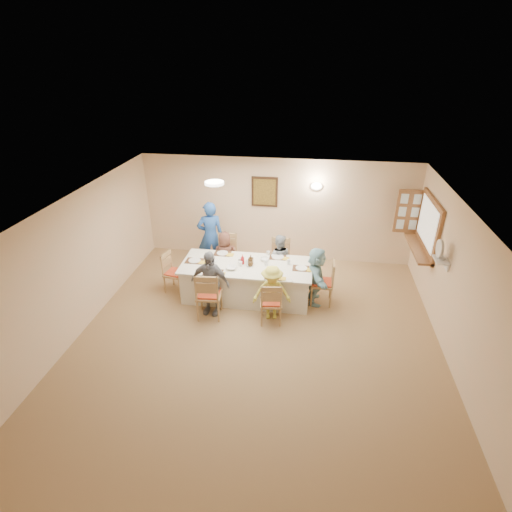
# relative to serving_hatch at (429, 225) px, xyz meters

# --- Properties ---
(ground) EXTENTS (7.00, 7.00, 0.00)m
(ground) POSITION_rel_serving_hatch_xyz_m (-3.21, -2.40, -1.50)
(ground) COLOR #A37952
(room_walls) EXTENTS (7.00, 7.00, 7.00)m
(room_walls) POSITION_rel_serving_hatch_xyz_m (-3.21, -2.40, 0.01)
(room_walls) COLOR beige
(room_walls) RESTS_ON ground
(wall_picture) EXTENTS (0.62, 0.05, 0.72)m
(wall_picture) POSITION_rel_serving_hatch_xyz_m (-3.51, 1.06, 0.20)
(wall_picture) COLOR black
(wall_picture) RESTS_ON room_walls
(wall_sconce) EXTENTS (0.26, 0.09, 0.18)m
(wall_sconce) POSITION_rel_serving_hatch_xyz_m (-2.31, 1.04, 0.40)
(wall_sconce) COLOR white
(wall_sconce) RESTS_ON room_walls
(ceiling_light) EXTENTS (0.36, 0.36, 0.05)m
(ceiling_light) POSITION_rel_serving_hatch_xyz_m (-4.21, -0.90, 0.97)
(ceiling_light) COLOR white
(ceiling_light) RESTS_ON room_walls
(serving_hatch) EXTENTS (0.06, 1.50, 1.15)m
(serving_hatch) POSITION_rel_serving_hatch_xyz_m (0.00, 0.00, 0.00)
(serving_hatch) COLOR brown
(serving_hatch) RESTS_ON room_walls
(hatch_sill) EXTENTS (0.30, 1.50, 0.05)m
(hatch_sill) POSITION_rel_serving_hatch_xyz_m (-0.12, 0.00, -0.53)
(hatch_sill) COLOR brown
(hatch_sill) RESTS_ON room_walls
(shutter_door) EXTENTS (0.55, 0.04, 1.00)m
(shutter_door) POSITION_rel_serving_hatch_xyz_m (-0.26, 0.76, 0.00)
(shutter_door) COLOR brown
(shutter_door) RESTS_ON room_walls
(fan_shelf) EXTENTS (0.22, 0.36, 0.03)m
(fan_shelf) POSITION_rel_serving_hatch_xyz_m (-0.08, -1.35, -0.10)
(fan_shelf) COLOR white
(fan_shelf) RESTS_ON room_walls
(desk_fan) EXTENTS (0.30, 0.30, 0.28)m
(desk_fan) POSITION_rel_serving_hatch_xyz_m (-0.11, -1.35, 0.05)
(desk_fan) COLOR #A5A5A8
(desk_fan) RESTS_ON fan_shelf
(dining_table) EXTENTS (2.68, 1.13, 0.76)m
(dining_table) POSITION_rel_serving_hatch_xyz_m (-3.63, -0.85, -1.12)
(dining_table) COLOR white
(dining_table) RESTS_ON ground
(chair_back_left) EXTENTS (0.50, 0.50, 0.99)m
(chair_back_left) POSITION_rel_serving_hatch_xyz_m (-4.23, -0.05, -1.00)
(chair_back_left) COLOR tan
(chair_back_left) RESTS_ON ground
(chair_back_right) EXTENTS (0.49, 0.49, 0.96)m
(chair_back_right) POSITION_rel_serving_hatch_xyz_m (-3.03, -0.05, -1.02)
(chair_back_right) COLOR tan
(chair_back_right) RESTS_ON ground
(chair_front_left) EXTENTS (0.53, 0.53, 1.02)m
(chair_front_left) POSITION_rel_serving_hatch_xyz_m (-4.23, -1.65, -0.99)
(chair_front_left) COLOR tan
(chair_front_left) RESTS_ON ground
(chair_front_right) EXTENTS (0.48, 0.48, 0.89)m
(chair_front_right) POSITION_rel_serving_hatch_xyz_m (-3.03, -1.65, -1.06)
(chair_front_right) COLOR tan
(chair_front_right) RESTS_ON ground
(chair_left_end) EXTENTS (0.51, 0.51, 0.89)m
(chair_left_end) POSITION_rel_serving_hatch_xyz_m (-5.18, -0.85, -1.05)
(chair_left_end) COLOR tan
(chair_left_end) RESTS_ON ground
(chair_right_end) EXTENTS (0.47, 0.47, 0.96)m
(chair_right_end) POSITION_rel_serving_hatch_xyz_m (-2.08, -0.85, -1.02)
(chair_right_end) COLOR tan
(chair_right_end) RESTS_ON ground
(diner_back_left) EXTENTS (0.70, 0.58, 1.14)m
(diner_back_left) POSITION_rel_serving_hatch_xyz_m (-4.23, -0.17, -0.93)
(diner_back_left) COLOR #533025
(diner_back_left) RESTS_ON ground
(diner_back_right) EXTENTS (0.58, 0.47, 1.16)m
(diner_back_right) POSITION_rel_serving_hatch_xyz_m (-3.03, -0.17, -0.92)
(diner_back_right) COLOR #8F969F
(diner_back_right) RESTS_ON ground
(diner_front_left) EXTENTS (0.90, 0.58, 1.35)m
(diner_front_left) POSITION_rel_serving_hatch_xyz_m (-4.23, -1.53, -0.82)
(diner_front_left) COLOR gray
(diner_front_left) RESTS_ON ground
(diner_front_right) EXTENTS (0.86, 0.65, 1.13)m
(diner_front_right) POSITION_rel_serving_hatch_xyz_m (-3.03, -1.53, -0.94)
(diner_front_right) COLOR #DED94F
(diner_front_right) RESTS_ON ground
(diner_right_end) EXTENTS (1.21, 0.57, 1.23)m
(diner_right_end) POSITION_rel_serving_hatch_xyz_m (-2.21, -0.85, -0.88)
(diner_right_end) COLOR #94C9D6
(diner_right_end) RESTS_ON ground
(caregiver) EXTENTS (0.86, 0.78, 1.66)m
(caregiver) POSITION_rel_serving_hatch_xyz_m (-4.68, 0.30, -0.67)
(caregiver) COLOR #2654A8
(caregiver) RESTS_ON ground
(placemat_fl) EXTENTS (0.38, 0.28, 0.01)m
(placemat_fl) POSITION_rel_serving_hatch_xyz_m (-4.23, -1.27, -0.74)
(placemat_fl) COLOR #472B19
(placemat_fl) RESTS_ON dining_table
(plate_fl) EXTENTS (0.24, 0.24, 0.02)m
(plate_fl) POSITION_rel_serving_hatch_xyz_m (-4.23, -1.27, -0.73)
(plate_fl) COLOR white
(plate_fl) RESTS_ON dining_table
(napkin_fl) EXTENTS (0.14, 0.14, 0.01)m
(napkin_fl) POSITION_rel_serving_hatch_xyz_m (-4.05, -1.32, -0.73)
(napkin_fl) COLOR gold
(napkin_fl) RESTS_ON dining_table
(placemat_fr) EXTENTS (0.34, 0.25, 0.01)m
(placemat_fr) POSITION_rel_serving_hatch_xyz_m (-3.03, -1.27, -0.74)
(placemat_fr) COLOR #472B19
(placemat_fr) RESTS_ON dining_table
(plate_fr) EXTENTS (0.24, 0.24, 0.02)m
(plate_fr) POSITION_rel_serving_hatch_xyz_m (-3.03, -1.27, -0.73)
(plate_fr) COLOR white
(plate_fr) RESTS_ON dining_table
(napkin_fr) EXTENTS (0.13, 0.13, 0.01)m
(napkin_fr) POSITION_rel_serving_hatch_xyz_m (-2.85, -1.32, -0.73)
(napkin_fr) COLOR gold
(napkin_fr) RESTS_ON dining_table
(placemat_bl) EXTENTS (0.36, 0.27, 0.01)m
(placemat_bl) POSITION_rel_serving_hatch_xyz_m (-4.23, -0.43, -0.74)
(placemat_bl) COLOR #472B19
(placemat_bl) RESTS_ON dining_table
(plate_bl) EXTENTS (0.24, 0.24, 0.02)m
(plate_bl) POSITION_rel_serving_hatch_xyz_m (-4.23, -0.43, -0.73)
(plate_bl) COLOR white
(plate_bl) RESTS_ON dining_table
(napkin_bl) EXTENTS (0.15, 0.15, 0.01)m
(napkin_bl) POSITION_rel_serving_hatch_xyz_m (-4.05, -0.48, -0.73)
(napkin_bl) COLOR gold
(napkin_bl) RESTS_ON dining_table
(placemat_br) EXTENTS (0.35, 0.26, 0.01)m
(placemat_br) POSITION_rel_serving_hatch_xyz_m (-3.03, -0.43, -0.74)
(placemat_br) COLOR #472B19
(placemat_br) RESTS_ON dining_table
(plate_br) EXTENTS (0.26, 0.26, 0.02)m
(plate_br) POSITION_rel_serving_hatch_xyz_m (-3.03, -0.43, -0.73)
(plate_br) COLOR white
(plate_br) RESTS_ON dining_table
(napkin_br) EXTENTS (0.14, 0.14, 0.01)m
(napkin_br) POSITION_rel_serving_hatch_xyz_m (-2.85, -0.48, -0.73)
(napkin_br) COLOR gold
(napkin_br) RESTS_ON dining_table
(placemat_le) EXTENTS (0.37, 0.27, 0.01)m
(placemat_le) POSITION_rel_serving_hatch_xyz_m (-4.73, -0.85, -0.74)
(placemat_le) COLOR #472B19
(placemat_le) RESTS_ON dining_table
(plate_le) EXTENTS (0.25, 0.25, 0.02)m
(plate_le) POSITION_rel_serving_hatch_xyz_m (-4.73, -0.85, -0.73)
(plate_le) COLOR white
(plate_le) RESTS_ON dining_table
(napkin_le) EXTENTS (0.14, 0.14, 0.01)m
(napkin_le) POSITION_rel_serving_hatch_xyz_m (-4.55, -0.90, -0.73)
(napkin_le) COLOR gold
(napkin_le) RESTS_ON dining_table
(placemat_re) EXTENTS (0.36, 0.26, 0.01)m
(placemat_re) POSITION_rel_serving_hatch_xyz_m (-2.51, -0.85, -0.74)
(placemat_re) COLOR #472B19
(placemat_re) RESTS_ON dining_table
(plate_re) EXTENTS (0.23, 0.23, 0.01)m
(plate_re) POSITION_rel_serving_hatch_xyz_m (-2.51, -0.85, -0.73)
(plate_re) COLOR white
(plate_re) RESTS_ON dining_table
(napkin_re) EXTENTS (0.15, 0.15, 0.01)m
(napkin_re) POSITION_rel_serving_hatch_xyz_m (-2.33, -0.90, -0.73)
(napkin_re) COLOR gold
(napkin_re) RESTS_ON dining_table
(teacup_a) EXTENTS (0.11, 0.11, 0.08)m
(teacup_a) POSITION_rel_serving_hatch_xyz_m (-4.42, -1.19, -0.70)
(teacup_a) COLOR white
(teacup_a) RESTS_ON dining_table
(teacup_b) EXTENTS (0.10, 0.10, 0.08)m
(teacup_b) POSITION_rel_serving_hatch_xyz_m (-3.24, -0.34, -0.70)
(teacup_b) COLOR white
(teacup_b) RESTS_ON dining_table
(bowl_a) EXTENTS (0.23, 0.23, 0.05)m
(bowl_a) POSITION_rel_serving_hatch_xyz_m (-3.90, -1.08, -0.71)
(bowl_a) COLOR white
(bowl_a) RESTS_ON dining_table
(bowl_b) EXTENTS (0.23, 0.23, 0.06)m
(bowl_b) POSITION_rel_serving_hatch_xyz_m (-3.29, -0.62, -0.71)
(bowl_b) COLOR white
(bowl_b) RESTS_ON dining_table
(condiment_ketchup) EXTENTS (0.11, 0.11, 0.21)m
(condiment_ketchup) POSITION_rel_serving_hatch_xyz_m (-3.71, -0.84, -0.63)
(condiment_ketchup) COLOR #AF0F13
(condiment_ketchup) RESTS_ON dining_table
(condiment_brown) EXTENTS (0.11, 0.11, 0.21)m
(condiment_brown) POSITION_rel_serving_hatch_xyz_m (-3.55, -0.83, -0.63)
(condiment_brown) COLOR #422B11
(condiment_brown) RESTS_ON dining_table
(condiment_malt) EXTENTS (0.18, 0.18, 0.15)m
(condiment_malt) POSITION_rel_serving_hatch_xyz_m (-3.54, -0.89, -0.66)
(condiment_malt) COLOR #422B11
(condiment_malt) RESTS_ON dining_table
(drinking_glass) EXTENTS (0.07, 0.07, 0.11)m
(drinking_glass) POSITION_rel_serving_hatch_xyz_m (-3.78, -0.80, -0.68)
(drinking_glass) COLOR silver
(drinking_glass) RESTS_ON dining_table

